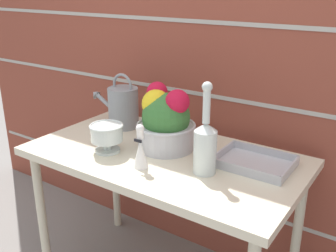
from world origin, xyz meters
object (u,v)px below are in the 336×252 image
object	(u,v)px
crystal_pedestal_bowl	(107,135)
glass_decanter	(205,144)
watering_can	(123,106)
wire_tray	(254,163)
figurine_vase	(140,150)
flower_planter	(165,121)

from	to	relation	value
crystal_pedestal_bowl	glass_decanter	xyz separation A→B (m)	(0.46, 0.06, 0.04)
glass_decanter	watering_can	bearing A→B (deg)	159.79
watering_can	wire_tray	size ratio (longest dim) A/B	0.99
watering_can	figurine_vase	world-z (taller)	watering_can
watering_can	glass_decanter	world-z (taller)	glass_decanter
watering_can	flower_planter	xyz separation A→B (m)	(0.34, -0.11, 0.02)
crystal_pedestal_bowl	glass_decanter	bearing A→B (deg)	7.85
crystal_pedestal_bowl	glass_decanter	size ratio (longest dim) A/B	0.41
glass_decanter	wire_tray	size ratio (longest dim) A/B	1.23
flower_planter	glass_decanter	xyz separation A→B (m)	(0.27, -0.12, -0.01)
flower_planter	figurine_vase	distance (m)	0.23
glass_decanter	flower_planter	bearing A→B (deg)	156.64
crystal_pedestal_bowl	flower_planter	size ratio (longest dim) A/B	0.52
glass_decanter	figurine_vase	xyz separation A→B (m)	(-0.24, -0.11, -0.05)
crystal_pedestal_bowl	wire_tray	xyz separation A→B (m)	(0.61, 0.24, -0.07)
flower_planter	figurine_vase	size ratio (longest dim) A/B	1.58
figurine_vase	crystal_pedestal_bowl	bearing A→B (deg)	169.42
flower_planter	figurine_vase	world-z (taller)	flower_planter
glass_decanter	figurine_vase	bearing A→B (deg)	-156.36
watering_can	flower_planter	distance (m)	0.36
watering_can	crystal_pedestal_bowl	world-z (taller)	watering_can
watering_can	figurine_vase	distance (m)	0.50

